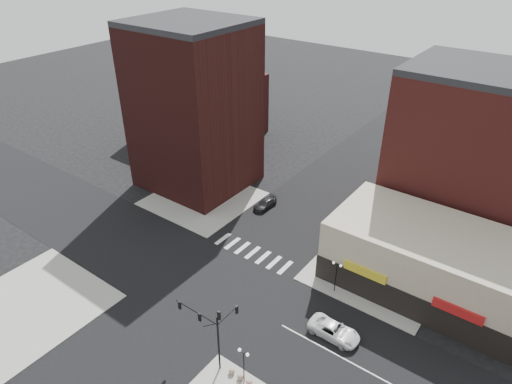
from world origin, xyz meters
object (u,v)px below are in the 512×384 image
Objects in this scene: street_lamp_ne at (337,270)px; dark_sedan_north at (265,204)px; white_suv at (334,331)px; street_lamp_se_a at (244,358)px; traffic_signal at (213,326)px.

dark_sedan_north is (-17.21, 10.23, -2.65)m from street_lamp_ne.
white_suv is at bearing -62.54° from street_lamp_ne.
street_lamp_se_a is 0.76× the size of white_suv.
white_suv reaches higher than dark_sedan_north.
traffic_signal reaches higher than street_lamp_se_a.
traffic_signal reaches higher than dark_sedan_north.
traffic_signal is 16.62m from street_lamp_ne.
street_lamp_ne is at bearing 73.25° from traffic_signal.
street_lamp_se_a is at bearing 158.33° from white_suv.
traffic_signal is 1.87× the size of street_lamp_ne.
dark_sedan_north is (-16.21, 26.23, -2.65)m from street_lamp_se_a.
street_lamp_ne is at bearing 86.42° from street_lamp_se_a.
traffic_signal is at bearing 177.43° from street_lamp_se_a.
white_suv is 1.24× the size of dark_sedan_north.
traffic_signal is at bearing 141.99° from white_suv.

